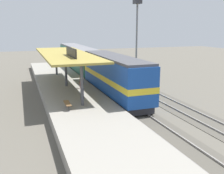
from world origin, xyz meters
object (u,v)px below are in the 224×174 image
at_px(light_mast, 137,22).
at_px(locomotive, 114,76).
at_px(platform_bench, 67,103).
at_px(person_waiting, 81,80).
at_px(passenger_carriage_single, 78,59).

bearing_deg(light_mast, locomotive, -125.10).
distance_m(platform_bench, person_waiting, 7.46).
height_order(passenger_carriage_single, light_mast, light_mast).
height_order(locomotive, passenger_carriage_single, locomotive).
bearing_deg(platform_bench, light_mast, 49.41).
bearing_deg(locomotive, light_mast, 54.90).
xyz_separation_m(passenger_carriage_single, light_mast, (7.80, -6.90, 6.08)).
distance_m(platform_bench, locomotive, 7.89).
bearing_deg(platform_bench, locomotive, 39.87).
bearing_deg(platform_bench, passenger_carriage_single, 75.39).
relative_size(passenger_carriage_single, light_mast, 1.71).
relative_size(light_mast, person_waiting, 6.84).
distance_m(passenger_carriage_single, person_waiting, 16.44).
bearing_deg(light_mast, person_waiting, -140.04).
height_order(platform_bench, locomotive, locomotive).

